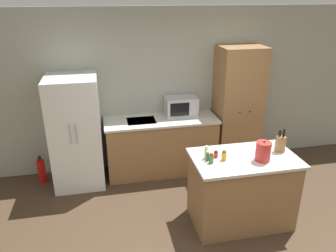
# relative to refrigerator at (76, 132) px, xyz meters

# --- Properties ---
(ground_plane) EXTENTS (14.00, 14.00, 0.00)m
(ground_plane) POSITION_rel_refrigerator_xyz_m (1.68, -1.93, -0.84)
(ground_plane) COLOR #423021
(wall_back) EXTENTS (7.20, 0.06, 2.60)m
(wall_back) POSITION_rel_refrigerator_xyz_m (1.68, 0.40, 0.46)
(wall_back) COLOR #9EA393
(wall_back) RESTS_ON ground_plane
(refrigerator) EXTENTS (0.73, 0.76, 1.69)m
(refrigerator) POSITION_rel_refrigerator_xyz_m (0.00, 0.00, 0.00)
(refrigerator) COLOR white
(refrigerator) RESTS_ON ground_plane
(back_counter) EXTENTS (1.79, 0.65, 0.93)m
(back_counter) POSITION_rel_refrigerator_xyz_m (1.31, 0.07, -0.38)
(back_counter) COLOR olive
(back_counter) RESTS_ON ground_plane
(pantry_cabinet) EXTENTS (0.70, 0.60, 2.02)m
(pantry_cabinet) POSITION_rel_refrigerator_xyz_m (2.59, 0.08, 0.16)
(pantry_cabinet) COLOR olive
(pantry_cabinet) RESTS_ON ground_plane
(kitchen_island) EXTENTS (1.28, 0.77, 0.93)m
(kitchen_island) POSITION_rel_refrigerator_xyz_m (2.07, -1.41, -0.38)
(kitchen_island) COLOR olive
(kitchen_island) RESTS_ON ground_plane
(microwave) EXTENTS (0.51, 0.33, 0.30)m
(microwave) POSITION_rel_refrigerator_xyz_m (1.66, 0.19, 0.23)
(microwave) COLOR #B2B5B7
(microwave) RESTS_ON back_counter
(knife_block) EXTENTS (0.10, 0.08, 0.31)m
(knife_block) POSITION_rel_refrigerator_xyz_m (2.56, -1.36, 0.20)
(knife_block) COLOR olive
(knife_block) RESTS_ON kitchen_island
(spice_bottle_tall_dark) EXTENTS (0.06, 0.06, 0.13)m
(spice_bottle_tall_dark) POSITION_rel_refrigerator_xyz_m (1.61, -1.47, 0.15)
(spice_bottle_tall_dark) COLOR #337033
(spice_bottle_tall_dark) RESTS_ON kitchen_island
(spice_bottle_short_red) EXTENTS (0.04, 0.04, 0.12)m
(spice_bottle_short_red) POSITION_rel_refrigerator_xyz_m (1.59, -1.40, 0.15)
(spice_bottle_short_red) COLOR #337033
(spice_bottle_short_red) RESTS_ON kitchen_island
(spice_bottle_amber_oil) EXTENTS (0.05, 0.05, 0.08)m
(spice_bottle_amber_oil) POSITION_rel_refrigerator_xyz_m (1.72, -1.35, 0.13)
(spice_bottle_amber_oil) COLOR #B2281E
(spice_bottle_amber_oil) RESTS_ON kitchen_island
(spice_bottle_green_herb) EXTENTS (0.04, 0.04, 0.16)m
(spice_bottle_green_herb) POSITION_rel_refrigerator_xyz_m (1.59, -1.34, 0.17)
(spice_bottle_green_herb) COLOR beige
(spice_bottle_green_herb) RESTS_ON kitchen_island
(spice_bottle_pale_salt) EXTENTS (0.06, 0.06, 0.13)m
(spice_bottle_pale_salt) POSITION_rel_refrigerator_xyz_m (1.79, -1.43, 0.15)
(spice_bottle_pale_salt) COLOR orange
(spice_bottle_pale_salt) RESTS_ON kitchen_island
(kettle) EXTENTS (0.18, 0.18, 0.26)m
(kettle) POSITION_rel_refrigerator_xyz_m (2.23, -1.53, 0.21)
(kettle) COLOR #B72D28
(kettle) RESTS_ON kitchen_island
(fire_extinguisher) EXTENTS (0.12, 0.12, 0.45)m
(fire_extinguisher) POSITION_rel_refrigerator_xyz_m (-0.60, 0.10, -0.65)
(fire_extinguisher) COLOR red
(fire_extinguisher) RESTS_ON ground_plane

